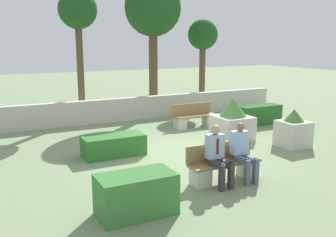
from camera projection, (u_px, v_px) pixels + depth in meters
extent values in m
plane|color=gray|center=(177.00, 152.00, 10.72)|extent=(60.00, 60.00, 0.00)
cube|color=beige|center=(119.00, 110.00, 14.88)|extent=(14.96, 0.30, 0.90)
cube|color=#937047|center=(225.00, 163.00, 8.43)|extent=(1.76, 0.44, 0.05)
cube|color=#937047|center=(219.00, 151.00, 8.60)|extent=(1.76, 0.04, 0.40)
cube|color=beige|center=(200.00, 177.00, 8.19)|extent=(0.36, 0.40, 0.40)
cube|color=beige|center=(248.00, 168.00, 8.77)|extent=(0.36, 0.40, 0.40)
cube|color=#937047|center=(195.00, 116.00, 13.79)|extent=(1.68, 0.44, 0.05)
cube|color=#937047|center=(191.00, 109.00, 13.96)|extent=(1.68, 0.04, 0.40)
cube|color=beige|center=(180.00, 123.00, 13.56)|extent=(0.36, 0.40, 0.40)
cube|color=beige|center=(209.00, 120.00, 14.11)|extent=(0.36, 0.40, 0.40)
cube|color=#333338|center=(217.00, 164.00, 8.06)|extent=(0.14, 0.46, 0.13)
cube|color=#333338|center=(224.00, 163.00, 8.15)|extent=(0.14, 0.46, 0.13)
cube|color=#333338|center=(222.00, 178.00, 7.90)|extent=(0.11, 0.11, 0.58)
cube|color=#333338|center=(231.00, 176.00, 8.01)|extent=(0.11, 0.11, 0.58)
cube|color=#9EBCE0|center=(215.00, 146.00, 8.25)|extent=(0.38, 0.22, 0.54)
sphere|color=tan|center=(216.00, 130.00, 8.15)|extent=(0.22, 0.22, 0.22)
cube|color=maroon|center=(218.00, 147.00, 8.14)|extent=(0.06, 0.01, 0.35)
cube|color=#515B70|center=(242.00, 160.00, 8.36)|extent=(0.14, 0.46, 0.13)
cube|color=#515B70|center=(249.00, 159.00, 8.45)|extent=(0.14, 0.46, 0.13)
cube|color=#515B70|center=(247.00, 173.00, 8.20)|extent=(0.11, 0.11, 0.58)
cube|color=#515B70|center=(256.00, 171.00, 8.31)|extent=(0.11, 0.11, 0.58)
cube|color=#9EBCE0|center=(239.00, 142.00, 8.55)|extent=(0.38, 0.22, 0.54)
sphere|color=#936B4C|center=(240.00, 127.00, 8.46)|extent=(0.20, 0.20, 0.20)
cube|color=#33702D|center=(114.00, 145.00, 10.37)|extent=(1.70, 0.77, 0.58)
cube|color=#286028|center=(259.00, 115.00, 14.26)|extent=(1.75, 0.61, 0.73)
cube|color=#3D7A38|center=(136.00, 194.00, 6.81)|extent=(1.42, 0.76, 0.77)
cube|color=beige|center=(232.00, 128.00, 12.05)|extent=(1.08, 1.08, 0.77)
cone|color=#47843D|center=(233.00, 107.00, 11.91)|extent=(0.88, 0.88, 0.57)
cube|color=beige|center=(293.00, 134.00, 11.24)|extent=(0.83, 0.83, 0.78)
cone|color=#47843D|center=(294.00, 115.00, 11.12)|extent=(0.61, 0.61, 0.36)
cylinder|color=brown|center=(81.00, 71.00, 14.99)|extent=(0.27, 0.27, 3.92)
sphere|color=#1E4C1E|center=(78.00, 9.00, 14.50)|extent=(1.51, 1.51, 1.51)
cylinder|color=brown|center=(153.00, 69.00, 16.30)|extent=(0.38, 0.38, 3.85)
sphere|color=#1E4C1E|center=(153.00, 8.00, 15.78)|extent=(2.39, 2.39, 2.39)
cylinder|color=brown|center=(202.00, 76.00, 17.70)|extent=(0.29, 0.29, 3.04)
sphere|color=#1E4C1E|center=(203.00, 35.00, 17.32)|extent=(1.39, 1.39, 1.39)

